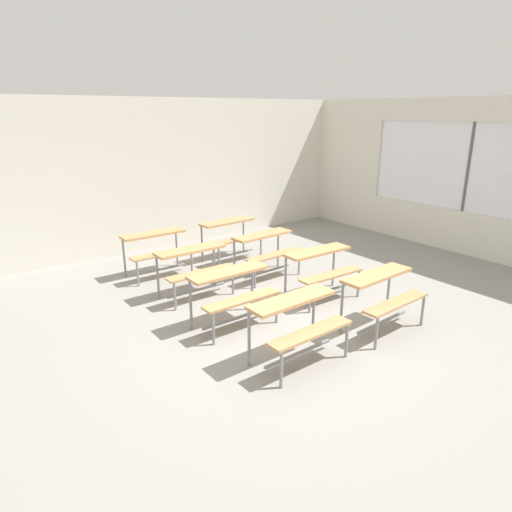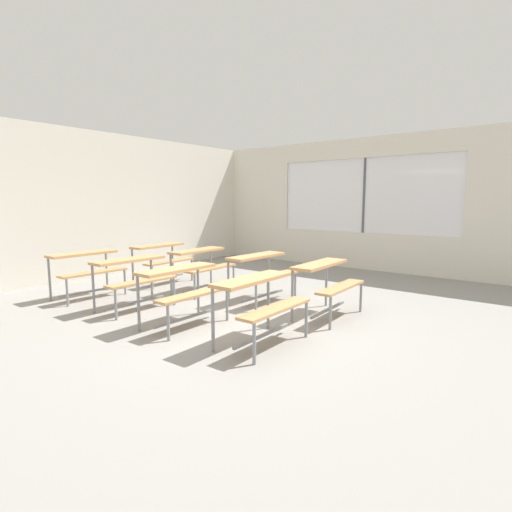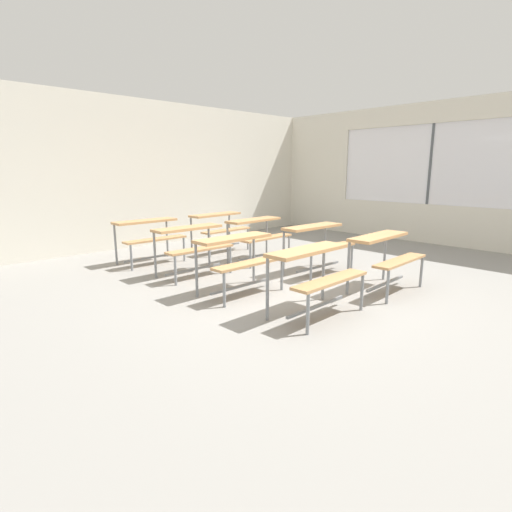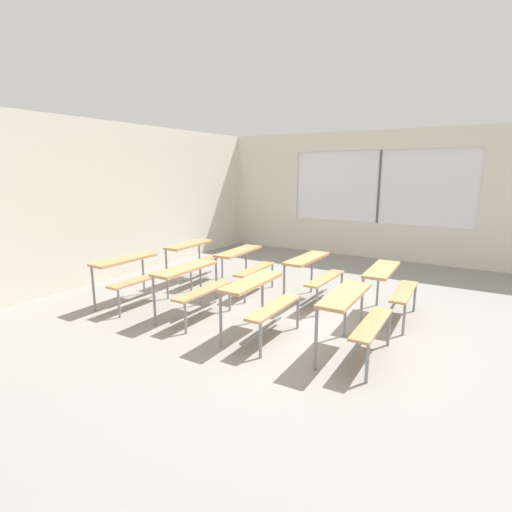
{
  "view_description": "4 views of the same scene",
  "coord_description": "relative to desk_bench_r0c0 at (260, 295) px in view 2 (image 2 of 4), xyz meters",
  "views": [
    {
      "loc": [
        -3.49,
        -4.02,
        2.75
      ],
      "look_at": [
        0.31,
        1.07,
        0.67
      ],
      "focal_mm": 31.35,
      "sensor_mm": 36.0,
      "label": 1
    },
    {
      "loc": [
        -3.8,
        -3.3,
        1.6
      ],
      "look_at": [
        0.84,
        0.37,
        0.77
      ],
      "focal_mm": 28.0,
      "sensor_mm": 36.0,
      "label": 2
    },
    {
      "loc": [
        -3.8,
        -3.3,
        1.6
      ],
      "look_at": [
        0.03,
        0.73,
        0.39
      ],
      "focal_mm": 28.0,
      "sensor_mm": 36.0,
      "label": 3
    },
    {
      "loc": [
        -4.56,
        -1.89,
        2.11
      ],
      "look_at": [
        1.21,
        1.6,
        0.62
      ],
      "focal_mm": 27.69,
      "sensor_mm": 36.0,
      "label": 4
    }
  ],
  "objects": [
    {
      "name": "ground",
      "position": [
        0.4,
        0.66,
        -0.59
      ],
      "size": [
        10.0,
        9.0,
        0.05
      ],
      "primitive_type": "cube",
      "color": "gray"
    },
    {
      "name": "wall_back",
      "position": [
        0.4,
        5.16,
        0.94
      ],
      "size": [
        10.0,
        0.12,
        3.0
      ],
      "primitive_type": "cube",
      "color": "silver",
      "rests_on": "ground"
    },
    {
      "name": "wall_right",
      "position": [
        5.4,
        0.53,
        0.88
      ],
      "size": [
        0.12,
        9.0,
        3.0
      ],
      "color": "silver",
      "rests_on": "ground"
    },
    {
      "name": "desk_bench_r0c0",
      "position": [
        0.0,
        0.0,
        0.0
      ],
      "size": [
        1.11,
        0.61,
        0.74
      ],
      "rotation": [
        0.0,
        0.0,
        0.02
      ],
      "color": "tan",
      "rests_on": "ground"
    },
    {
      "name": "desk_bench_r0c1",
      "position": [
        1.41,
        -0.06,
        0.0
      ],
      "size": [
        1.12,
        0.63,
        0.74
      ],
      "rotation": [
        0.0,
        0.0,
        0.04
      ],
      "color": "tan",
      "rests_on": "ground"
    },
    {
      "name": "desk_bench_r1c0",
      "position": [
        -0.09,
        1.18,
        0.0
      ],
      "size": [
        1.1,
        0.6,
        0.74
      ],
      "rotation": [
        0.0,
        0.0,
        0.01
      ],
      "color": "tan",
      "rests_on": "ground"
    },
    {
      "name": "desk_bench_r1c1",
      "position": [
        1.5,
        1.14,
        0.0
      ],
      "size": [
        1.11,
        0.62,
        0.74
      ],
      "rotation": [
        0.0,
        0.0,
        -0.03
      ],
      "color": "tan",
      "rests_on": "ground"
    },
    {
      "name": "desk_bench_r2c0",
      "position": [
        -0.0,
        2.36,
        0.0
      ],
      "size": [
        1.1,
        0.59,
        0.74
      ],
      "rotation": [
        0.0,
        0.0,
        -0.0
      ],
      "color": "tan",
      "rests_on": "ground"
    },
    {
      "name": "desk_bench_r2c1",
      "position": [
        1.41,
        2.38,
        0.0
      ],
      "size": [
        1.13,
        0.64,
        0.74
      ],
      "rotation": [
        0.0,
        0.0,
        0.05
      ],
      "color": "tan",
      "rests_on": "ground"
    },
    {
      "name": "desk_bench_r3c0",
      "position": [
        -0.06,
        3.57,
        0.0
      ],
      "size": [
        1.1,
        0.59,
        0.74
      ],
      "rotation": [
        0.0,
        0.0,
        0.0
      ],
      "color": "tan",
      "rests_on": "ground"
    },
    {
      "name": "desk_bench_r3c1",
      "position": [
        1.45,
        3.54,
        0.0
      ],
      "size": [
        1.13,
        0.64,
        0.74
      ],
      "rotation": [
        0.0,
        0.0,
        0.05
      ],
      "color": "tan",
      "rests_on": "ground"
    }
  ]
}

